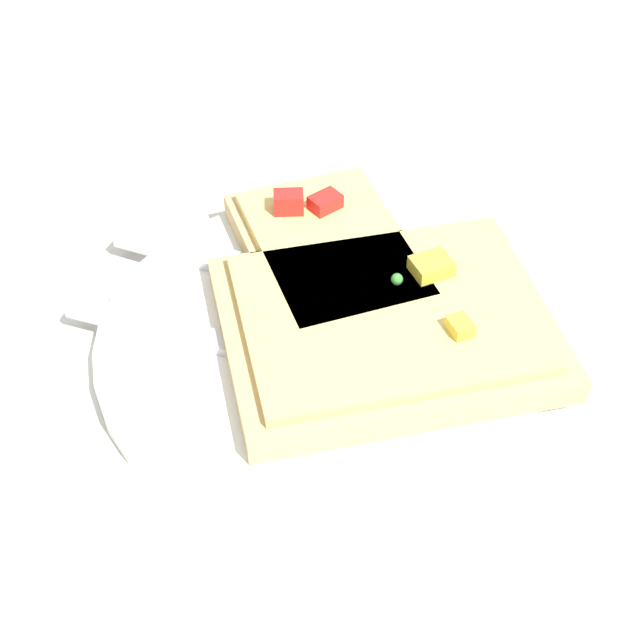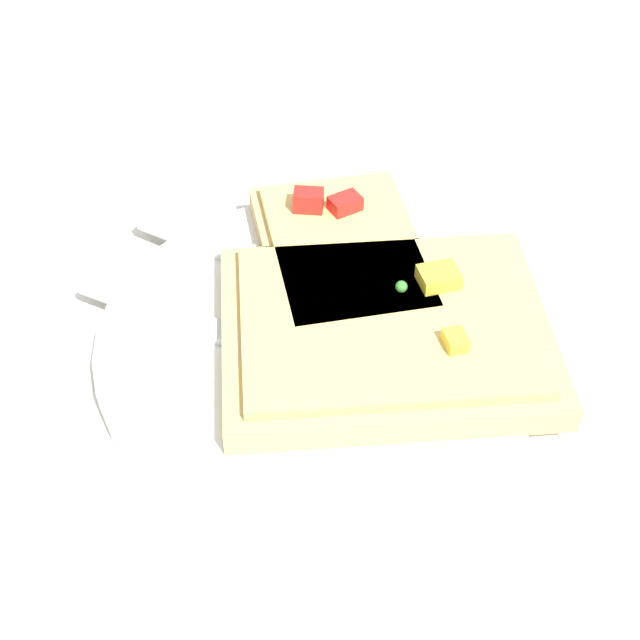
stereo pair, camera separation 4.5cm
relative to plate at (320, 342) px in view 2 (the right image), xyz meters
name	(u,v)px [view 2 (the right image)]	position (x,y,z in m)	size (l,w,h in m)	color
ground_plane	(320,350)	(0.00, 0.00, -0.01)	(4.00, 4.00, 0.00)	beige
plate	(320,342)	(0.00, 0.00, 0.00)	(0.23, 0.23, 0.01)	white
fork	(270,351)	(-0.03, 0.01, 0.01)	(0.09, 0.20, 0.01)	silver
knife	(256,266)	(0.01, 0.06, 0.01)	(0.07, 0.19, 0.01)	silver
pizza_slice_main	(386,329)	(0.02, -0.03, 0.02)	(0.21, 0.20, 0.03)	tan
pizza_slice_corner	(344,255)	(0.04, 0.03, 0.02)	(0.14, 0.16, 0.03)	tan
crumb_scatter	(348,384)	(-0.02, -0.04, 0.01)	(0.03, 0.05, 0.01)	tan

